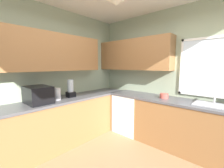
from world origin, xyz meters
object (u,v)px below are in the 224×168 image
kettle (58,94)px  blender_appliance (71,89)px  bowl (164,96)px  microwave (38,95)px  dishwasher (130,113)px  sink_assembly (213,105)px

kettle → blender_appliance: (-0.02, 0.29, 0.05)m
bowl → microwave: bearing=-128.8°
kettle → bowl: 2.05m
dishwasher → sink_assembly: bearing=1.3°
microwave → bowl: (1.45, 1.80, -0.10)m
dishwasher → microwave: 1.99m
dishwasher → blender_appliance: bearing=-120.0°
microwave → kettle: bearing=86.6°
dishwasher → microwave: (-0.66, -1.77, 0.62)m
dishwasher → bowl: size_ratio=5.33×
kettle → bowl: (1.43, 1.46, -0.07)m
blender_appliance → sink_assembly: bearing=27.7°
kettle → bowl: size_ratio=1.37×
kettle → blender_appliance: 0.29m
dishwasher → blender_appliance: size_ratio=2.42×
sink_assembly → bowl: 0.79m
microwave → bowl: size_ratio=2.94×
dishwasher → sink_assembly: sink_assembly is taller
kettle → sink_assembly: size_ratio=0.42×
microwave → dishwasher: bearing=69.6°
microwave → kettle: size_ratio=2.15×
sink_assembly → bowl: bearing=-179.5°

